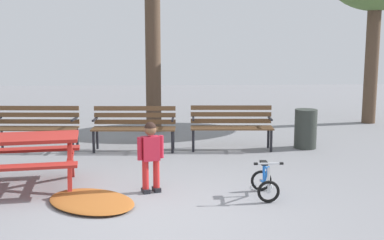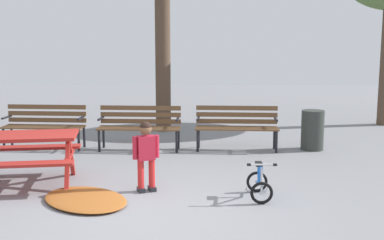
% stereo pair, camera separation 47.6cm
% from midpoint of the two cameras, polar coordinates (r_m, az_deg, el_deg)
% --- Properties ---
extents(ground, '(36.00, 36.00, 0.00)m').
position_cam_midpoint_polar(ground, '(6.18, -7.01, -10.88)').
color(ground, gray).
extents(picnic_table, '(1.98, 1.59, 0.79)m').
position_cam_midpoint_polar(picnic_table, '(7.55, -21.69, -3.10)').
color(picnic_table, maroon).
rests_on(picnic_table, ground).
extents(park_bench_far_left, '(1.63, 0.56, 0.85)m').
position_cam_midpoint_polar(park_bench_far_left, '(10.11, -18.83, -0.46)').
color(park_bench_far_left, brown).
rests_on(park_bench_far_left, ground).
extents(park_bench_left, '(1.62, 0.54, 0.85)m').
position_cam_midpoint_polar(park_bench_left, '(9.63, -8.12, -0.51)').
color(park_bench_left, brown).
rests_on(park_bench_left, ground).
extents(park_bench_right, '(1.62, 0.54, 0.85)m').
position_cam_midpoint_polar(park_bench_right, '(9.65, 3.19, -0.41)').
color(park_bench_right, brown).
rests_on(park_bench_right, ground).
extents(child_standing, '(0.36, 0.24, 1.01)m').
position_cam_midpoint_polar(child_standing, '(6.90, -6.80, -3.66)').
color(child_standing, red).
rests_on(child_standing, ground).
extents(kids_bicycle, '(0.39, 0.56, 0.54)m').
position_cam_midpoint_polar(kids_bicycle, '(6.81, 6.45, -7.21)').
color(kids_bicycle, black).
rests_on(kids_bicycle, ground).
extents(leaf_pile, '(1.60, 1.59, 0.07)m').
position_cam_midpoint_polar(leaf_pile, '(6.71, -13.62, -9.15)').
color(leaf_pile, '#9E5623').
rests_on(leaf_pile, ground).
extents(trash_bin, '(0.44, 0.44, 0.78)m').
position_cam_midpoint_polar(trash_bin, '(9.95, 11.72, -1.01)').
color(trash_bin, '#2D332D').
rests_on(trash_bin, ground).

